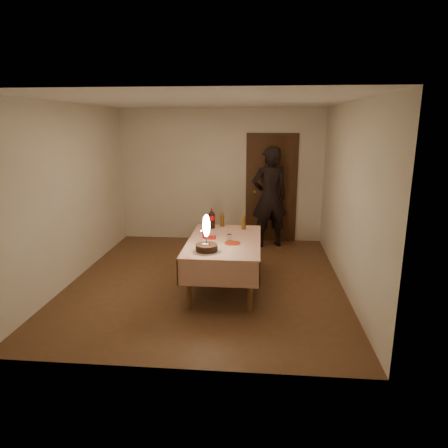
{
  "coord_description": "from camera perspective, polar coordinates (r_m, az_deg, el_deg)",
  "views": [
    {
      "loc": [
        0.77,
        -5.6,
        2.32
      ],
      "look_at": [
        0.29,
        -0.25,
        0.95
      ],
      "focal_mm": 32.0,
      "sensor_mm": 36.0,
      "label": 1
    }
  ],
  "objects": [
    {
      "name": "ground",
      "position": [
        6.1,
        -2.5,
        -8.03
      ],
      "size": [
        4.0,
        4.5,
        0.01
      ],
      "primitive_type": "cube",
      "color": "brown",
      "rests_on": "ground"
    },
    {
      "name": "amber_bottle_right",
      "position": [
        6.2,
        2.83,
        0.33
      ],
      "size": [
        0.06,
        0.06,
        0.25
      ],
      "color": "#5F3810",
      "rests_on": "dining_table"
    },
    {
      "name": "dining_table",
      "position": [
        5.68,
        0.05,
        -3.21
      ],
      "size": [
        1.02,
        1.72,
        0.7
      ],
      "color": "brown",
      "rests_on": "ground"
    },
    {
      "name": "cola_bottle",
      "position": [
        6.25,
        -1.76,
        0.78
      ],
      "size": [
        0.1,
        0.1,
        0.32
      ],
      "color": "black",
      "rests_on": "dining_table"
    },
    {
      "name": "red_plate",
      "position": [
        5.49,
        1.22,
        -2.74
      ],
      "size": [
        0.22,
        0.22,
        0.01
      ],
      "primitive_type": "cylinder",
      "color": "#A5240B",
      "rests_on": "dining_table"
    },
    {
      "name": "napkin_stack",
      "position": [
        5.73,
        -1.93,
        -1.95
      ],
      "size": [
        0.15,
        0.15,
        0.02
      ],
      "primitive_type": "cube",
      "color": "#A41B12",
      "rests_on": "dining_table"
    },
    {
      "name": "clear_cup",
      "position": [
        5.61,
        0.73,
        -1.92
      ],
      "size": [
        0.07,
        0.07,
        0.09
      ],
      "primitive_type": "cylinder",
      "color": "white",
      "rests_on": "dining_table"
    },
    {
      "name": "red_cup",
      "position": [
        5.73,
        -2.67,
        -1.55
      ],
      "size": [
        0.08,
        0.08,
        0.1
      ],
      "primitive_type": "cylinder",
      "color": "#AB0B0E",
      "rests_on": "dining_table"
    },
    {
      "name": "birthday_cake",
      "position": [
        5.13,
        -2.5,
        -2.68
      ],
      "size": [
        0.35,
        0.35,
        0.49
      ],
      "color": "white",
      "rests_on": "dining_table"
    },
    {
      "name": "photographer",
      "position": [
        7.57,
        6.51,
        3.83
      ],
      "size": [
        0.8,
        0.64,
        1.91
      ],
      "color": "black",
      "rests_on": "ground"
    },
    {
      "name": "room_shell",
      "position": [
        5.76,
        -2.24,
        7.66
      ],
      "size": [
        4.04,
        4.54,
        2.62
      ],
      "color": "silver",
      "rests_on": "ground"
    },
    {
      "name": "amber_bottle_left",
      "position": [
        6.36,
        -0.26,
        0.7
      ],
      "size": [
        0.06,
        0.06,
        0.25
      ],
      "color": "#5F3810",
      "rests_on": "dining_table"
    }
  ]
}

